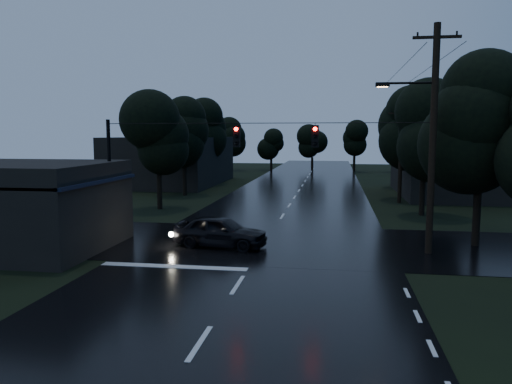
# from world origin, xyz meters

# --- Properties ---
(ground) EXTENTS (160.00, 160.00, 0.00)m
(ground) POSITION_xyz_m (0.00, 0.00, 0.00)
(ground) COLOR black
(ground) RESTS_ON ground
(main_road) EXTENTS (12.00, 120.00, 0.02)m
(main_road) POSITION_xyz_m (0.00, 30.00, 0.00)
(main_road) COLOR black
(main_road) RESTS_ON ground
(cross_street) EXTENTS (60.00, 9.00, 0.02)m
(cross_street) POSITION_xyz_m (0.00, 12.00, 0.00)
(cross_street) COLOR black
(cross_street) RESTS_ON ground
(building_far_right) EXTENTS (10.00, 14.00, 4.40)m
(building_far_right) POSITION_xyz_m (14.00, 34.00, 2.20)
(building_far_right) COLOR black
(building_far_right) RESTS_ON ground
(building_far_left) EXTENTS (10.00, 16.00, 5.00)m
(building_far_left) POSITION_xyz_m (-14.00, 40.00, 2.50)
(building_far_left) COLOR black
(building_far_left) RESTS_ON ground
(utility_pole_main) EXTENTS (3.50, 0.30, 10.00)m
(utility_pole_main) POSITION_xyz_m (7.41, 11.00, 5.26)
(utility_pole_main) COLOR black
(utility_pole_main) RESTS_ON ground
(utility_pole_far) EXTENTS (2.00, 0.30, 7.50)m
(utility_pole_far) POSITION_xyz_m (8.30, 28.00, 3.88)
(utility_pole_far) COLOR black
(utility_pole_far) RESTS_ON ground
(anchor_pole_left) EXTENTS (0.18, 0.18, 6.00)m
(anchor_pole_left) POSITION_xyz_m (-7.50, 11.00, 3.00)
(anchor_pole_left) COLOR black
(anchor_pole_left) RESTS_ON ground
(span_signals) EXTENTS (15.00, 0.37, 1.12)m
(span_signals) POSITION_xyz_m (0.56, 10.99, 5.24)
(span_signals) COLOR black
(span_signals) RESTS_ON ground
(tree_corner_near) EXTENTS (4.48, 4.48, 9.44)m
(tree_corner_near) POSITION_xyz_m (10.00, 13.00, 5.99)
(tree_corner_near) COLOR black
(tree_corner_near) RESTS_ON ground
(tree_left_a) EXTENTS (3.92, 3.92, 8.26)m
(tree_left_a) POSITION_xyz_m (-9.00, 22.00, 5.24)
(tree_left_a) COLOR black
(tree_left_a) RESTS_ON ground
(tree_left_b) EXTENTS (4.20, 4.20, 8.85)m
(tree_left_b) POSITION_xyz_m (-9.60, 30.00, 5.62)
(tree_left_b) COLOR black
(tree_left_b) RESTS_ON ground
(tree_left_c) EXTENTS (4.48, 4.48, 9.44)m
(tree_left_c) POSITION_xyz_m (-10.20, 40.00, 5.99)
(tree_left_c) COLOR black
(tree_left_c) RESTS_ON ground
(tree_right_a) EXTENTS (4.20, 4.20, 8.85)m
(tree_right_a) POSITION_xyz_m (9.00, 22.00, 5.62)
(tree_right_a) COLOR black
(tree_right_a) RESTS_ON ground
(tree_right_b) EXTENTS (4.48, 4.48, 9.44)m
(tree_right_b) POSITION_xyz_m (9.60, 30.00, 5.99)
(tree_right_b) COLOR black
(tree_right_b) RESTS_ON ground
(tree_right_c) EXTENTS (4.76, 4.76, 10.03)m
(tree_right_c) POSITION_xyz_m (10.20, 40.00, 6.37)
(tree_right_c) COLOR black
(tree_right_c) RESTS_ON ground
(car) EXTENTS (4.66, 2.49, 1.51)m
(car) POSITION_xyz_m (-1.96, 10.80, 0.75)
(car) COLOR black
(car) RESTS_ON ground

